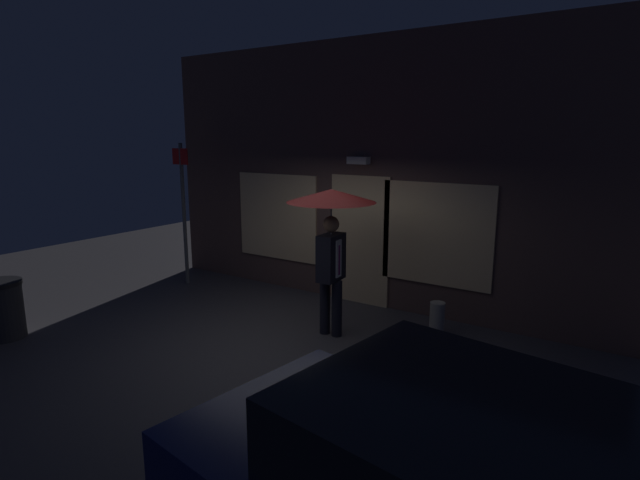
% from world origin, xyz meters
% --- Properties ---
extents(ground_plane, '(18.00, 18.00, 0.00)m').
position_xyz_m(ground_plane, '(0.00, 0.00, 0.00)').
color(ground_plane, '#423F44').
extents(building_facade, '(8.40, 0.48, 4.40)m').
position_xyz_m(building_facade, '(-0.00, 2.35, 2.18)').
color(building_facade, brown).
rests_on(building_facade, ground).
extents(person_with_umbrella, '(1.25, 1.25, 2.13)m').
position_xyz_m(person_with_umbrella, '(0.38, 0.68, 1.71)').
color(person_with_umbrella, black).
rests_on(person_with_umbrella, ground).
extents(street_sign_post, '(0.40, 0.07, 2.71)m').
position_xyz_m(street_sign_post, '(-3.37, 1.33, 1.53)').
color(street_sign_post, '#595B60').
rests_on(street_sign_post, ground).
extents(sidewalk_bollard, '(0.21, 0.21, 0.50)m').
position_xyz_m(sidewalk_bollard, '(1.67, 1.50, 0.25)').
color(sidewalk_bollard, '#9E998E').
rests_on(sidewalk_bollard, ground).
extents(trash_bin, '(0.58, 0.58, 0.84)m').
position_xyz_m(trash_bin, '(-3.47, -2.00, 0.42)').
color(trash_bin, '#2D2D33').
rests_on(trash_bin, ground).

